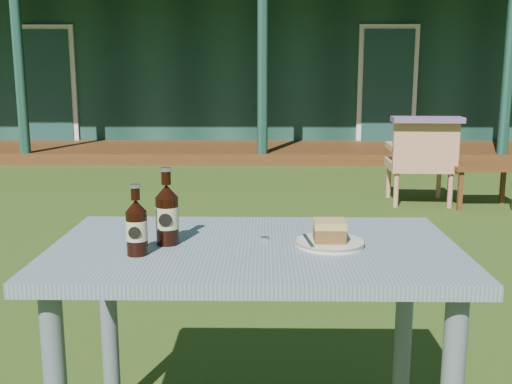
{
  "coord_description": "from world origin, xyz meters",
  "views": [
    {
      "loc": [
        0.03,
        -3.31,
        1.21
      ],
      "look_at": [
        0.0,
        -1.3,
        0.82
      ],
      "focal_mm": 42.0,
      "sensor_mm": 36.0,
      "label": 1
    }
  ],
  "objects_px": {
    "cola_bottle_near": "(167,214)",
    "cola_bottle_far": "(137,227)",
    "cake_slice": "(329,230)",
    "side_table": "(483,171)",
    "cafe_table": "(255,277)",
    "plate": "(330,243)",
    "armchair_left": "(421,158)"
  },
  "relations": [
    {
      "from": "cola_bottle_near",
      "to": "cola_bottle_far",
      "type": "height_order",
      "value": "cola_bottle_near"
    },
    {
      "from": "cake_slice",
      "to": "side_table",
      "type": "distance_m",
      "value": 4.24
    },
    {
      "from": "cola_bottle_far",
      "to": "side_table",
      "type": "bearing_deg",
      "value": 58.57
    },
    {
      "from": "cafe_table",
      "to": "plate",
      "type": "bearing_deg",
      "value": -1.08
    },
    {
      "from": "cola_bottle_near",
      "to": "plate",
      "type": "bearing_deg",
      "value": -0.71
    },
    {
      "from": "cafe_table",
      "to": "side_table",
      "type": "xyz_separation_m",
      "value": [
        2.06,
        3.79,
        -0.28
      ]
    },
    {
      "from": "cake_slice",
      "to": "armchair_left",
      "type": "height_order",
      "value": "cake_slice"
    },
    {
      "from": "plate",
      "to": "side_table",
      "type": "xyz_separation_m",
      "value": [
        1.84,
        3.8,
        -0.39
      ]
    },
    {
      "from": "cafe_table",
      "to": "armchair_left",
      "type": "distance_m",
      "value": 4.19
    },
    {
      "from": "cola_bottle_near",
      "to": "armchair_left",
      "type": "height_order",
      "value": "cola_bottle_near"
    },
    {
      "from": "plate",
      "to": "armchair_left",
      "type": "height_order",
      "value": "armchair_left"
    },
    {
      "from": "plate",
      "to": "cola_bottle_far",
      "type": "distance_m",
      "value": 0.56
    },
    {
      "from": "plate",
      "to": "cake_slice",
      "type": "xyz_separation_m",
      "value": [
        -0.0,
        -0.0,
        0.04
      ]
    },
    {
      "from": "cafe_table",
      "to": "plate",
      "type": "distance_m",
      "value": 0.25
    },
    {
      "from": "cafe_table",
      "to": "cola_bottle_far",
      "type": "height_order",
      "value": "cola_bottle_far"
    },
    {
      "from": "cake_slice",
      "to": "cola_bottle_far",
      "type": "distance_m",
      "value": 0.56
    },
    {
      "from": "cafe_table",
      "to": "cake_slice",
      "type": "bearing_deg",
      "value": -1.46
    },
    {
      "from": "cafe_table",
      "to": "cola_bottle_far",
      "type": "distance_m",
      "value": 0.39
    },
    {
      "from": "side_table",
      "to": "cola_bottle_far",
      "type": "bearing_deg",
      "value": -121.43
    },
    {
      "from": "armchair_left",
      "to": "plate",
      "type": "bearing_deg",
      "value": -108.22
    },
    {
      "from": "cafe_table",
      "to": "cola_bottle_far",
      "type": "relative_size",
      "value": 5.99
    },
    {
      "from": "cola_bottle_near",
      "to": "side_table",
      "type": "relative_size",
      "value": 0.38
    },
    {
      "from": "plate",
      "to": "cake_slice",
      "type": "distance_m",
      "value": 0.04
    },
    {
      "from": "cafe_table",
      "to": "cola_bottle_near",
      "type": "height_order",
      "value": "cola_bottle_near"
    },
    {
      "from": "plate",
      "to": "cafe_table",
      "type": "bearing_deg",
      "value": 178.92
    },
    {
      "from": "armchair_left",
      "to": "cola_bottle_near",
      "type": "bearing_deg",
      "value": -114.36
    },
    {
      "from": "plate",
      "to": "armchair_left",
      "type": "xyz_separation_m",
      "value": [
        1.29,
        3.91,
        -0.28
      ]
    },
    {
      "from": "armchair_left",
      "to": "side_table",
      "type": "xyz_separation_m",
      "value": [
        0.55,
        -0.11,
        -0.1
      ]
    },
    {
      "from": "cake_slice",
      "to": "armchair_left",
      "type": "bearing_deg",
      "value": 71.76
    },
    {
      "from": "plate",
      "to": "cola_bottle_near",
      "type": "xyz_separation_m",
      "value": [
        -0.48,
        0.01,
        0.08
      ]
    },
    {
      "from": "cola_bottle_near",
      "to": "armchair_left",
      "type": "relative_size",
      "value": 0.29
    },
    {
      "from": "plate",
      "to": "cola_bottle_near",
      "type": "distance_m",
      "value": 0.49
    }
  ]
}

